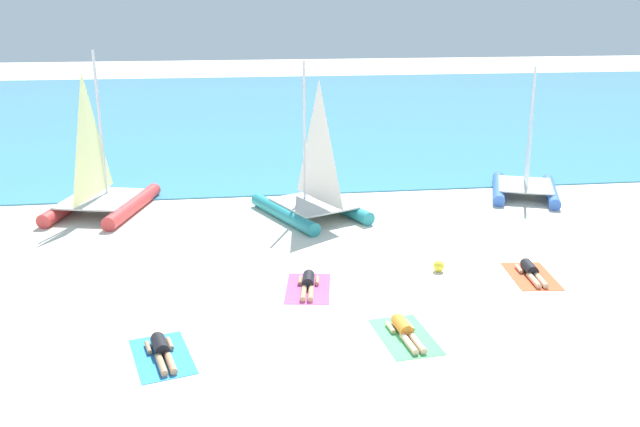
{
  "coord_description": "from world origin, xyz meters",
  "views": [
    {
      "loc": [
        -2.41,
        -12.91,
        6.96
      ],
      "look_at": [
        0.0,
        4.96,
        1.2
      ],
      "focal_mm": 37.75,
      "sensor_mm": 36.0,
      "label": 1
    }
  ],
  "objects_px": {
    "towel_leftmost": "(162,356)",
    "towel_rightmost": "(531,276)",
    "towel_center_right": "(405,336)",
    "sailboat_red": "(100,190)",
    "sunbather_rightmost": "(531,271)",
    "sailboat_teal": "(312,194)",
    "towel_center_left": "(308,288)",
    "sunbather_center_left": "(308,283)",
    "sunbather_leftmost": "(161,349)",
    "sunbather_center_right": "(404,330)",
    "beach_ball": "(439,266)",
    "sailboat_blue": "(526,178)"
  },
  "relations": [
    {
      "from": "sailboat_red",
      "to": "towel_leftmost",
      "type": "xyz_separation_m",
      "value": [
        2.91,
        -10.25,
        -0.8
      ]
    },
    {
      "from": "sailboat_blue",
      "to": "towel_rightmost",
      "type": "distance_m",
      "value": 7.88
    },
    {
      "from": "sunbather_leftmost",
      "to": "sailboat_red",
      "type": "bearing_deg",
      "value": 91.12
    },
    {
      "from": "towel_rightmost",
      "to": "sunbather_center_right",
      "type": "bearing_deg",
      "value": -146.55
    },
    {
      "from": "sunbather_center_left",
      "to": "towel_center_right",
      "type": "xyz_separation_m",
      "value": [
        1.78,
        -2.87,
        -0.13
      ]
    },
    {
      "from": "sailboat_blue",
      "to": "sunbather_center_left",
      "type": "bearing_deg",
      "value": -119.73
    },
    {
      "from": "towel_center_right",
      "to": "towel_rightmost",
      "type": "bearing_deg",
      "value": 34.13
    },
    {
      "from": "towel_center_right",
      "to": "sailboat_teal",
      "type": "bearing_deg",
      "value": 96.25
    },
    {
      "from": "sunbather_center_right",
      "to": "sailboat_teal",
      "type": "bearing_deg",
      "value": 90.19
    },
    {
      "from": "sunbather_rightmost",
      "to": "sailboat_teal",
      "type": "bearing_deg",
      "value": 136.98
    },
    {
      "from": "sailboat_teal",
      "to": "sunbather_center_left",
      "type": "bearing_deg",
      "value": -122.36
    },
    {
      "from": "sunbather_center_right",
      "to": "towel_rightmost",
      "type": "distance_m",
      "value": 4.96
    },
    {
      "from": "sunbather_leftmost",
      "to": "sunbather_rightmost",
      "type": "distance_m",
      "value": 9.75
    },
    {
      "from": "sunbather_leftmost",
      "to": "sunbather_center_right",
      "type": "xyz_separation_m",
      "value": [
        5.15,
        0.16,
        0.0
      ]
    },
    {
      "from": "sunbather_center_left",
      "to": "towel_rightmost",
      "type": "relative_size",
      "value": 0.82
    },
    {
      "from": "sunbather_leftmost",
      "to": "towel_leftmost",
      "type": "bearing_deg",
      "value": -90.0
    },
    {
      "from": "sunbather_leftmost",
      "to": "sunbather_center_right",
      "type": "distance_m",
      "value": 5.15
    },
    {
      "from": "sailboat_red",
      "to": "towel_center_left",
      "type": "relative_size",
      "value": 2.83
    },
    {
      "from": "towel_center_right",
      "to": "towel_rightmost",
      "type": "xyz_separation_m",
      "value": [
        4.13,
        2.8,
        0.0
      ]
    },
    {
      "from": "sunbather_leftmost",
      "to": "towel_center_left",
      "type": "distance_m",
      "value": 4.44
    },
    {
      "from": "sunbather_leftmost",
      "to": "towel_center_right",
      "type": "bearing_deg",
      "value": -13.65
    },
    {
      "from": "sunbather_center_left",
      "to": "towel_center_right",
      "type": "bearing_deg",
      "value": -48.86
    },
    {
      "from": "towel_rightmost",
      "to": "beach_ball",
      "type": "height_order",
      "value": "beach_ball"
    },
    {
      "from": "sunbather_center_left",
      "to": "towel_rightmost",
      "type": "bearing_deg",
      "value": 8.67
    },
    {
      "from": "sailboat_blue",
      "to": "sunbather_leftmost",
      "type": "xyz_separation_m",
      "value": [
        -12.3,
        -10.15,
        -0.57
      ]
    },
    {
      "from": "sailboat_red",
      "to": "beach_ball",
      "type": "height_order",
      "value": "sailboat_red"
    },
    {
      "from": "sunbather_rightmost",
      "to": "sunbather_leftmost",
      "type": "bearing_deg",
      "value": -156.55
    },
    {
      "from": "sunbather_center_left",
      "to": "sunbather_center_right",
      "type": "distance_m",
      "value": 3.31
    },
    {
      "from": "sunbather_center_left",
      "to": "sunbather_rightmost",
      "type": "relative_size",
      "value": 1.0
    },
    {
      "from": "sailboat_teal",
      "to": "towel_leftmost",
      "type": "height_order",
      "value": "sailboat_teal"
    },
    {
      "from": "towel_center_right",
      "to": "towel_rightmost",
      "type": "relative_size",
      "value": 1.0
    },
    {
      "from": "sailboat_red",
      "to": "sunbather_rightmost",
      "type": "distance_m",
      "value": 14.18
    },
    {
      "from": "sailboat_red",
      "to": "sunbather_center_left",
      "type": "distance_m",
      "value": 9.59
    },
    {
      "from": "towel_leftmost",
      "to": "sunbather_leftmost",
      "type": "relative_size",
      "value": 1.22
    },
    {
      "from": "sailboat_red",
      "to": "sailboat_teal",
      "type": "bearing_deg",
      "value": 3.31
    },
    {
      "from": "sailboat_red",
      "to": "towel_center_left",
      "type": "bearing_deg",
      "value": -34.76
    },
    {
      "from": "sailboat_blue",
      "to": "towel_rightmost",
      "type": "xyz_separation_m",
      "value": [
        -3.01,
        -7.25,
        -0.69
      ]
    },
    {
      "from": "sailboat_red",
      "to": "beach_ball",
      "type": "xyz_separation_m",
      "value": [
        9.86,
        -6.64,
        -0.65
      ]
    },
    {
      "from": "beach_ball",
      "to": "sailboat_red",
      "type": "bearing_deg",
      "value": 146.04
    },
    {
      "from": "sunbather_leftmost",
      "to": "towel_rightmost",
      "type": "relative_size",
      "value": 0.82
    },
    {
      "from": "sunbather_rightmost",
      "to": "beach_ball",
      "type": "relative_size",
      "value": 5.16
    },
    {
      "from": "sailboat_teal",
      "to": "sunbather_rightmost",
      "type": "relative_size",
      "value": 3.26
    },
    {
      "from": "sailboat_teal",
      "to": "sunbather_center_left",
      "type": "relative_size",
      "value": 3.26
    },
    {
      "from": "sunbather_leftmost",
      "to": "sailboat_teal",
      "type": "bearing_deg",
      "value": 49.66
    },
    {
      "from": "towel_rightmost",
      "to": "sailboat_teal",
      "type": "bearing_deg",
      "value": 130.86
    },
    {
      "from": "sunbather_center_left",
      "to": "sunbather_center_right",
      "type": "height_order",
      "value": "same"
    },
    {
      "from": "sailboat_teal",
      "to": "sunbather_center_right",
      "type": "height_order",
      "value": "sailboat_teal"
    },
    {
      "from": "sailboat_teal",
      "to": "towel_center_left",
      "type": "relative_size",
      "value": 2.69
    },
    {
      "from": "towel_center_right",
      "to": "sunbather_rightmost",
      "type": "distance_m",
      "value": 5.04
    },
    {
      "from": "towel_leftmost",
      "to": "towel_rightmost",
      "type": "height_order",
      "value": "same"
    }
  ]
}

